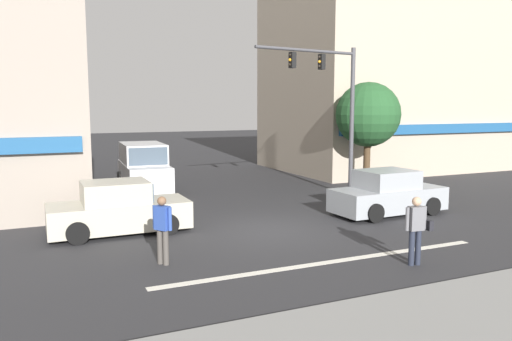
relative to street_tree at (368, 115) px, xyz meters
The scene contains 10 objects.
ground_plane 10.29m from the street_tree, 144.30° to the right, with size 120.00×120.00×0.00m, color #2B2B2D.
lane_marking_stripe 12.56m from the street_tree, 130.70° to the right, with size 9.00×0.24×0.01m, color silver.
building_right_corner 8.53m from the street_tree, 46.62° to the left, with size 13.13×9.21×12.07m.
street_tree is the anchor object (origin of this frame).
traffic_light_mast 3.67m from the street_tree, 148.91° to the right, with size 4.85×0.82×6.20m.
sedan_crossing_center 6.68m from the street_tree, 119.68° to the right, with size 4.16×2.01×1.58m.
sedan_crossing_rightbound 13.10m from the street_tree, 161.22° to the right, with size 4.10×1.88×1.58m.
van_crossing_leftbound 10.70m from the street_tree, 160.07° to the left, with size 2.23×4.69×2.11m.
pedestrian_foreground_with_bag 12.14m from the street_tree, 120.97° to the right, with size 0.67×0.35×1.67m.
pedestrian_mid_crossing 14.15m from the street_tree, 146.74° to the right, with size 0.39×0.48×1.67m.
Camera 1 is at (-6.52, -13.57, 3.81)m, focal length 35.00 mm.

